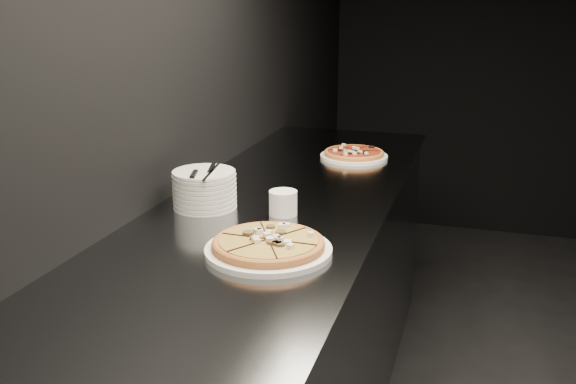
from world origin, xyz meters
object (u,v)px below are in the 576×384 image
(pizza_tomato, at_px, (354,154))
(ramekin, at_px, (283,202))
(counter, at_px, (281,321))
(pizza_mushroom, at_px, (268,246))
(cutlery, at_px, (204,172))
(plate_stack, at_px, (205,189))

(pizza_tomato, distance_m, ramekin, 0.80)
(pizza_tomato, xyz_separation_m, ramekin, (-0.07, -0.79, 0.02))
(pizza_tomato, bearing_deg, counter, -100.83)
(pizza_mushroom, height_order, ramekin, ramekin)
(pizza_tomato, relative_size, ramekin, 3.39)
(pizza_mushroom, bearing_deg, ramekin, 100.39)
(pizza_tomato, bearing_deg, pizza_mushroom, -90.43)
(ramekin, bearing_deg, cutlery, -176.24)
(counter, bearing_deg, pizza_mushroom, -76.09)
(counter, height_order, ramekin, ramekin)
(counter, height_order, pizza_mushroom, pizza_mushroom)
(pizza_mushroom, height_order, cutlery, cutlery)
(plate_stack, bearing_deg, cutlery, -62.38)
(counter, height_order, cutlery, cutlery)
(pizza_tomato, relative_size, cutlery, 1.38)
(plate_stack, bearing_deg, pizza_tomato, 67.33)
(plate_stack, bearing_deg, counter, 35.99)
(counter, distance_m, pizza_mushroom, 0.68)
(pizza_mushroom, bearing_deg, pizza_tomato, 89.57)
(plate_stack, distance_m, ramekin, 0.27)
(pizza_mushroom, xyz_separation_m, pizza_tomato, (0.01, 1.11, -0.00))
(counter, bearing_deg, ramekin, -69.11)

